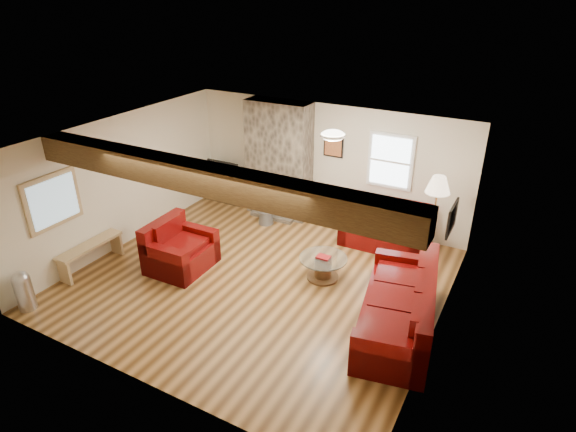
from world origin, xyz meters
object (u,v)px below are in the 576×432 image
at_px(sofa_three, 398,303).
at_px(tv_cabinet, 226,190).
at_px(coffee_table, 323,268).
at_px(television, 225,170).
at_px(floor_lamp, 438,189).
at_px(armchair_red, 180,246).
at_px(loveseat, 385,225).

distance_m(sofa_three, tv_cabinet, 5.62).
height_order(sofa_three, coffee_table, sofa_three).
distance_m(television, floor_lamp, 4.95).
bearing_deg(tv_cabinet, armchair_red, -70.12).
height_order(loveseat, tv_cabinet, loveseat).
bearing_deg(floor_lamp, sofa_three, -88.52).
xyz_separation_m(loveseat, armchair_red, (-2.91, -2.56, 0.02)).
relative_size(tv_cabinet, television, 1.23).
distance_m(coffee_table, floor_lamp, 2.40).
xyz_separation_m(coffee_table, tv_cabinet, (-3.41, 1.96, 0.05)).
relative_size(sofa_three, coffee_table, 2.82).
height_order(loveseat, armchair_red, armchair_red).
bearing_deg(tv_cabinet, floor_lamp, -5.89).
relative_size(sofa_three, armchair_red, 2.16).
distance_m(sofa_three, loveseat, 2.58).
relative_size(tv_cabinet, floor_lamp, 0.61).
bearing_deg(tv_cabinet, loveseat, -4.35).
bearing_deg(sofa_three, loveseat, -168.42).
relative_size(armchair_red, floor_lamp, 0.65).
relative_size(loveseat, armchair_red, 1.46).
distance_m(armchair_red, television, 3.06).
xyz_separation_m(loveseat, floor_lamp, (0.93, -0.20, 1.01)).
relative_size(loveseat, coffee_table, 1.91).
xyz_separation_m(sofa_three, loveseat, (-0.98, 2.38, -0.03)).
bearing_deg(television, tv_cabinet, 0.00).
bearing_deg(floor_lamp, tv_cabinet, 174.11).
bearing_deg(sofa_three, television, -129.40).
distance_m(armchair_red, tv_cabinet, 3.05).
bearing_deg(floor_lamp, television, 174.11).
bearing_deg(loveseat, tv_cabinet, 174.17).
bearing_deg(coffee_table, floor_lamp, 44.88).
bearing_deg(television, coffee_table, -29.91).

